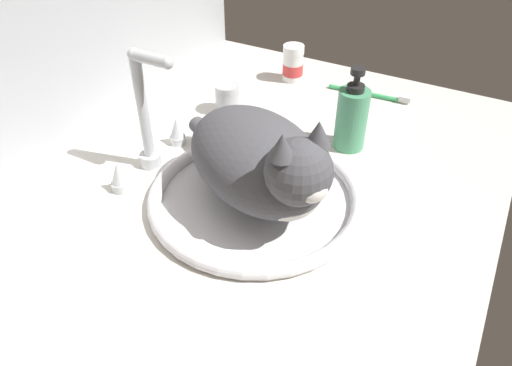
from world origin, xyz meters
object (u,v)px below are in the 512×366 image
faucet (148,126)px  metal_jar (227,98)px  cat (262,162)px  soap_pump_bottle (352,118)px  sink_basin (256,197)px  pill_bottle (293,64)px  toothbrush (371,94)px

faucet → metal_jar: 24.78cm
faucet → cat: faucet is taller
cat → soap_pump_bottle: bearing=-14.1°
sink_basin → pill_bottle: 47.25cm
soap_pump_bottle → toothbrush: (22.09, 2.67, -5.86)cm
cat → metal_jar: bearing=41.1°
pill_bottle → toothbrush: (0.90, -19.53, -3.44)cm
faucet → cat: 23.49cm
metal_jar → toothbrush: bearing=-49.5°
soap_pump_bottle → pill_bottle: bearing=46.3°
sink_basin → metal_jar: metal_jar is taller
soap_pump_bottle → pill_bottle: 30.79cm
sink_basin → toothbrush: (45.80, -5.13, -0.42)cm
faucet → toothbrush: bearing=-30.5°
faucet → soap_pump_bottle: bearing=-51.3°
faucet → pill_bottle: faucet is taller
metal_jar → soap_pump_bottle: 28.23cm
metal_jar → pill_bottle: size_ratio=0.73×
faucet → sink_basin: bearing=-90.0°
faucet → soap_pump_bottle: (23.72, -29.63, -2.19)cm
faucet → toothbrush: (45.80, -26.95, -8.05)cm
sink_basin → cat: (-0.93, -1.64, 8.47)cm
sink_basin → soap_pump_bottle: bearing=-18.2°
sink_basin → pill_bottle: (44.90, 14.40, 3.02)cm
sink_basin → soap_pump_bottle: soap_pump_bottle is taller
sink_basin → faucet: (0.00, 21.82, 7.63)cm
cat → soap_pump_bottle: cat is taller
sink_basin → metal_jar: size_ratio=5.73×
sink_basin → pill_bottle: size_ratio=4.19×
sink_basin → faucet: 23.11cm
faucet → cat: bearing=-92.3°
cat → pill_bottle: size_ratio=4.23×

